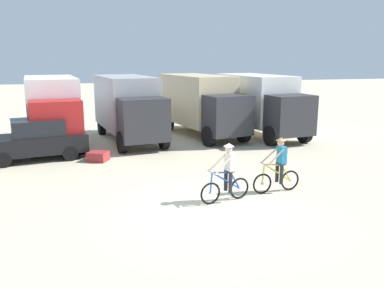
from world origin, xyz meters
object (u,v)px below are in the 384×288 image
Objects in this scene: box_truck_white_box at (260,102)px; sedan_parked at (36,140)px; cyclist_orange_shirt at (227,175)px; cyclist_cowboy_hat at (279,167)px; box_truck_tan_camper at (201,102)px; box_truck_grey_hauler at (128,105)px; supply_crate at (98,156)px; box_truck_avon_van at (52,107)px.

box_truck_white_box is 11.98m from sedan_parked.
cyclist_orange_shirt and cyclist_cowboy_hat have the same top height.
box_truck_grey_hauler is at bearing -174.55° from box_truck_tan_camper.
supply_crate is at bearing -19.38° from sedan_parked.
box_truck_avon_van is 8.88× the size of supply_crate.
sedan_parked is at bearing -98.77° from box_truck_avon_van.
supply_crate is at bearing -157.44° from box_truck_white_box.
box_truck_tan_camper is 9.01× the size of supply_crate.
box_truck_avon_van is 0.99× the size of box_truck_tan_camper.
box_truck_grey_hauler is 7.33m from box_truck_white_box.
box_truck_white_box is 8.91× the size of supply_crate.
supply_crate is (-5.83, -4.48, -1.67)m from box_truck_tan_camper.
box_truck_tan_camper is 3.89× the size of cyclist_cowboy_hat.
sedan_parked is 10.40m from cyclist_cowboy_hat.
box_truck_avon_van reaches higher than supply_crate.
box_truck_avon_van is at bearing 128.11° from cyclist_cowboy_hat.
box_truck_avon_van is 1.57× the size of sedan_parked.
cyclist_orange_shirt is (1.94, -10.11, -1.03)m from box_truck_grey_hauler.
supply_crate is at bearing 134.96° from cyclist_cowboy_hat.
box_truck_avon_van is 3.84× the size of cyclist_cowboy_hat.
box_truck_tan_camper is at bearing 88.67° from cyclist_cowboy_hat.
box_truck_avon_van is 1.00× the size of box_truck_white_box.
box_truck_tan_camper is at bearing 5.45° from box_truck_grey_hauler.
box_truck_tan_camper reaches higher than cyclist_cowboy_hat.
box_truck_tan_camper and box_truck_white_box have the same top height.
cyclist_orange_shirt is 2.31× the size of supply_crate.
box_truck_white_box is at bearing 13.92° from sedan_parked.
box_truck_grey_hauler is 1.00× the size of box_truck_white_box.
box_truck_tan_camper reaches higher than sedan_parked.
cyclist_orange_shirt is 1.00× the size of cyclist_cowboy_hat.
cyclist_cowboy_hat is 7.94m from supply_crate.
cyclist_cowboy_hat reaches higher than sedan_parked.
box_truck_avon_van reaches higher than cyclist_orange_shirt.
box_truck_tan_camper is 9.15m from sedan_parked.
box_truck_avon_van and box_truck_tan_camper have the same top height.
box_truck_avon_van is at bearing -177.33° from box_truck_tan_camper.
box_truck_tan_camper is at bearing 23.27° from sedan_parked.
cyclist_cowboy_hat is at bearing -45.04° from supply_crate.
supply_crate is (-3.68, 6.01, -0.65)m from cyclist_orange_shirt.
box_truck_tan_camper is at bearing 2.67° from box_truck_avon_van.
supply_crate is at bearing -63.74° from box_truck_avon_van.
box_truck_tan_camper is at bearing 167.39° from box_truck_white_box.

